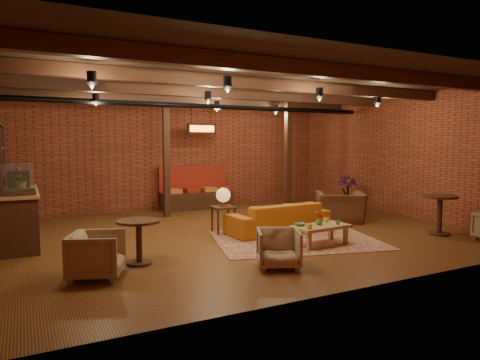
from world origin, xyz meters
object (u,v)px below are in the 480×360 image
side_table_lamp (223,199)px  armchair_right (340,202)px  armchair_a (97,253)px  round_table_right (440,209)px  coffee_table (320,227)px  plant_tall (348,159)px  sofa (278,218)px  side_table_book (356,200)px  armchair_b (279,247)px  round_table_left (139,234)px

side_table_lamp → armchair_right: 3.14m
armchair_a → round_table_right: size_ratio=0.88×
coffee_table → armchair_right: 2.62m
round_table_right → coffee_table: bearing=171.9°
coffee_table → armchair_right: (1.96, 1.74, 0.15)m
armchair_right → plant_tall: (1.32, 1.27, 1.00)m
side_table_lamp → round_table_right: side_table_lamp is taller
side_table_lamp → armchair_a: bearing=-146.0°
round_table_right → plant_tall: 3.56m
armchair_right → round_table_right: 2.32m
round_table_right → sofa: bearing=149.7°
sofa → side_table_book: sofa is taller
side_table_book → plant_tall: size_ratio=0.17×
side_table_book → sofa: bearing=-164.8°
armchair_right → armchair_b: bearing=68.5°
sofa → side_table_lamp: 1.26m
side_table_lamp → plant_tall: 4.65m
armchair_b → round_table_right: 4.36m
armchair_a → armchair_right: armchair_right is taller
armchair_a → coffee_table: bearing=-66.6°
armchair_right → round_table_right: size_ratio=1.34×
sofa → plant_tall: size_ratio=0.76×
side_table_lamp → armchair_b: side_table_lamp is taller
coffee_table → side_table_lamp: side_table_lamp is taller
armchair_right → side_table_book: size_ratio=2.22×
coffee_table → side_table_book: (2.80, 2.12, 0.11)m
armchair_a → armchair_b: armchair_a is taller
sofa → round_table_right: (2.96, -1.73, 0.23)m
coffee_table → armchair_b: bearing=-149.1°
sofa → side_table_book: 3.03m
side_table_lamp → round_table_left: side_table_lamp is taller
round_table_right → round_table_left: bearing=173.6°
side_table_lamp → round_table_right: 4.61m
armchair_b → armchair_right: bearing=62.2°
side_table_lamp → plant_tall: plant_tall is taller
coffee_table → plant_tall: (3.27, 3.01, 1.15)m
armchair_a → plant_tall: size_ratio=0.25×
round_table_right → plant_tall: bearing=82.8°
armchair_b → plant_tall: bearing=64.2°
sofa → side_table_book: bearing=-168.1°
coffee_table → round_table_right: bearing=-8.1°
sofa → round_table_right: size_ratio=2.68×
side_table_book → plant_tall: plant_tall is taller
round_table_left → armchair_right: 5.54m
side_table_lamp → plant_tall: bearing=14.5°
round_table_left → armchair_a: (-0.72, -0.42, -0.12)m
side_table_lamp → armchair_b: 2.79m
armchair_b → armchair_right: size_ratio=0.59×
side_table_book → armchair_right: bearing=-155.6°
side_table_lamp → side_table_book: 4.00m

